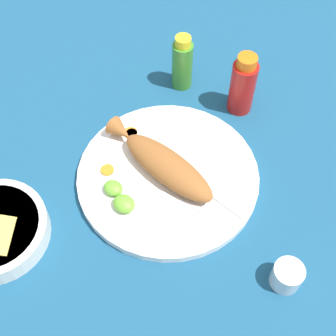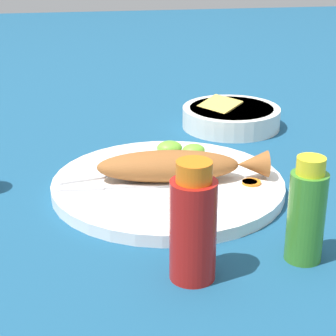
{
  "view_description": "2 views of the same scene",
  "coord_description": "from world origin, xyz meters",
  "px_view_note": "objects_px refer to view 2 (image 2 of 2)",
  "views": [
    {
      "loc": [
        0.31,
        -0.4,
        0.78
      ],
      "look_at": [
        0.0,
        0.0,
        0.04
      ],
      "focal_mm": 50.0,
      "sensor_mm": 36.0,
      "label": 1
    },
    {
      "loc": [
        0.13,
        0.84,
        0.39
      ],
      "look_at": [
        0.0,
        0.0,
        0.04
      ],
      "focal_mm": 65.0,
      "sensor_mm": 36.0,
      "label": 2
    }
  ],
  "objects_px": {
    "fried_fish": "(177,166)",
    "fork_far": "(110,175)",
    "hot_sauce_bottle_red": "(193,225)",
    "guacamole_bowl": "(231,116)",
    "main_plate": "(168,185)",
    "fork_near": "(110,187)",
    "hot_sauce_bottle_green": "(306,213)"
  },
  "relations": [
    {
      "from": "fried_fish",
      "to": "fork_near",
      "type": "xyz_separation_m",
      "value": [
        0.1,
        0.02,
        -0.02
      ]
    },
    {
      "from": "fried_fish",
      "to": "fork_far",
      "type": "distance_m",
      "value": 0.11
    },
    {
      "from": "hot_sauce_bottle_red",
      "to": "guacamole_bowl",
      "type": "distance_m",
      "value": 0.57
    },
    {
      "from": "fork_far",
      "to": "hot_sauce_bottle_red",
      "type": "relative_size",
      "value": 1.27
    },
    {
      "from": "fork_far",
      "to": "hot_sauce_bottle_red",
      "type": "height_order",
      "value": "hot_sauce_bottle_red"
    },
    {
      "from": "hot_sauce_bottle_green",
      "to": "fork_near",
      "type": "bearing_deg",
      "value": -43.17
    },
    {
      "from": "fork_far",
      "to": "guacamole_bowl",
      "type": "xyz_separation_m",
      "value": [
        -0.26,
        -0.26,
        0.0
      ]
    },
    {
      "from": "fried_fish",
      "to": "guacamole_bowl",
      "type": "height_order",
      "value": "fried_fish"
    },
    {
      "from": "fork_far",
      "to": "hot_sauce_bottle_green",
      "type": "distance_m",
      "value": 0.34
    },
    {
      "from": "hot_sauce_bottle_red",
      "to": "main_plate",
      "type": "bearing_deg",
      "value": -92.24
    },
    {
      "from": "hot_sauce_bottle_red",
      "to": "guacamole_bowl",
      "type": "relative_size",
      "value": 0.75
    },
    {
      "from": "hot_sauce_bottle_red",
      "to": "hot_sauce_bottle_green",
      "type": "distance_m",
      "value": 0.14
    },
    {
      "from": "fried_fish",
      "to": "fork_near",
      "type": "relative_size",
      "value": 1.43
    },
    {
      "from": "fork_far",
      "to": "hot_sauce_bottle_red",
      "type": "distance_m",
      "value": 0.29
    },
    {
      "from": "fried_fish",
      "to": "fork_far",
      "type": "bearing_deg",
      "value": -11.64
    },
    {
      "from": "fork_near",
      "to": "hot_sauce_bottle_green",
      "type": "bearing_deg",
      "value": 141.05
    },
    {
      "from": "fried_fish",
      "to": "hot_sauce_bottle_red",
      "type": "bearing_deg",
      "value": 89.95
    },
    {
      "from": "hot_sauce_bottle_red",
      "to": "guacamole_bowl",
      "type": "xyz_separation_m",
      "value": [
        -0.18,
        -0.53,
        -0.04
      ]
    },
    {
      "from": "guacamole_bowl",
      "to": "hot_sauce_bottle_green",
      "type": "bearing_deg",
      "value": 85.51
    },
    {
      "from": "main_plate",
      "to": "hot_sauce_bottle_red",
      "type": "relative_size",
      "value": 2.45
    },
    {
      "from": "fork_near",
      "to": "guacamole_bowl",
      "type": "bearing_deg",
      "value": -126.6
    },
    {
      "from": "fried_fish",
      "to": "fork_near",
      "type": "distance_m",
      "value": 0.11
    },
    {
      "from": "main_plate",
      "to": "fried_fish",
      "type": "bearing_deg",
      "value": 174.53
    },
    {
      "from": "hot_sauce_bottle_green",
      "to": "guacamole_bowl",
      "type": "xyz_separation_m",
      "value": [
        -0.04,
        -0.51,
        -0.04
      ]
    },
    {
      "from": "main_plate",
      "to": "guacamole_bowl",
      "type": "xyz_separation_m",
      "value": [
        -0.17,
        -0.29,
        0.01
      ]
    },
    {
      "from": "main_plate",
      "to": "fork_near",
      "type": "xyz_separation_m",
      "value": [
        0.09,
        0.02,
        0.01
      ]
    },
    {
      "from": "main_plate",
      "to": "hot_sauce_bottle_red",
      "type": "bearing_deg",
      "value": 87.76
    },
    {
      "from": "fried_fish",
      "to": "guacamole_bowl",
      "type": "bearing_deg",
      "value": -113.32
    },
    {
      "from": "fork_far",
      "to": "hot_sauce_bottle_green",
      "type": "relative_size",
      "value": 1.37
    },
    {
      "from": "hot_sauce_bottle_red",
      "to": "hot_sauce_bottle_green",
      "type": "relative_size",
      "value": 1.08
    },
    {
      "from": "main_plate",
      "to": "fork_near",
      "type": "distance_m",
      "value": 0.09
    },
    {
      "from": "fork_far",
      "to": "hot_sauce_bottle_red",
      "type": "bearing_deg",
      "value": 94.03
    }
  ]
}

